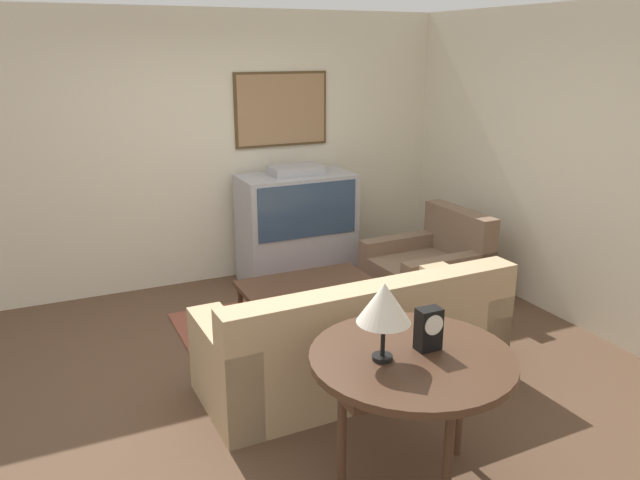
# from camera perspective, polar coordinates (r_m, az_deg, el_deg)

# --- Properties ---
(ground_plane) EXTENTS (12.00, 12.00, 0.00)m
(ground_plane) POSITION_cam_1_polar(r_m,az_deg,el_deg) (4.86, -3.27, -11.56)
(ground_plane) COLOR brown
(wall_back) EXTENTS (12.00, 0.10, 2.70)m
(wall_back) POSITION_cam_1_polar(r_m,az_deg,el_deg) (6.37, -10.59, 8.07)
(wall_back) COLOR beige
(wall_back) RESTS_ON ground_plane
(wall_right) EXTENTS (0.06, 12.00, 2.70)m
(wall_right) POSITION_cam_1_polar(r_m,az_deg,el_deg) (5.85, 21.30, 6.32)
(wall_right) COLOR beige
(wall_right) RESTS_ON ground_plane
(area_rug) EXTENTS (2.31, 1.46, 0.01)m
(area_rug) POSITION_cam_1_polar(r_m,az_deg,el_deg) (5.56, -0.35, -7.56)
(area_rug) COLOR brown
(area_rug) RESTS_ON ground_plane
(tv) EXTENTS (1.15, 0.59, 1.21)m
(tv) POSITION_cam_1_polar(r_m,az_deg,el_deg) (6.42, -2.16, 1.23)
(tv) COLOR #9E9EA3
(tv) RESTS_ON ground_plane
(couch) EXTENTS (2.21, 0.91, 0.86)m
(couch) POSITION_cam_1_polar(r_m,az_deg,el_deg) (4.53, 3.40, -9.39)
(couch) COLOR tan
(couch) RESTS_ON ground_plane
(armchair) EXTENTS (0.99, 0.92, 0.85)m
(armchair) POSITION_cam_1_polar(r_m,az_deg,el_deg) (6.09, 9.91, -2.86)
(armchair) COLOR brown
(armchair) RESTS_ON ground_plane
(coffee_table) EXTENTS (1.11, 0.49, 0.45)m
(coffee_table) POSITION_cam_1_polar(r_m,az_deg,el_deg) (5.31, -1.48, -4.18)
(coffee_table) COLOR #472D1E
(coffee_table) RESTS_ON ground_plane
(console_table) EXTENTS (1.11, 1.11, 0.77)m
(console_table) POSITION_cam_1_polar(r_m,az_deg,el_deg) (3.44, 8.43, -11.33)
(console_table) COLOR #472D1E
(console_table) RESTS_ON ground_plane
(table_lamp) EXTENTS (0.28, 0.28, 0.43)m
(table_lamp) POSITION_cam_1_polar(r_m,az_deg,el_deg) (3.21, 5.88, -5.83)
(table_lamp) COLOR black
(table_lamp) RESTS_ON console_table
(mantel_clock) EXTENTS (0.13, 0.10, 0.24)m
(mantel_clock) POSITION_cam_1_polar(r_m,az_deg,el_deg) (3.43, 9.90, -8.01)
(mantel_clock) COLOR black
(mantel_clock) RESTS_ON console_table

